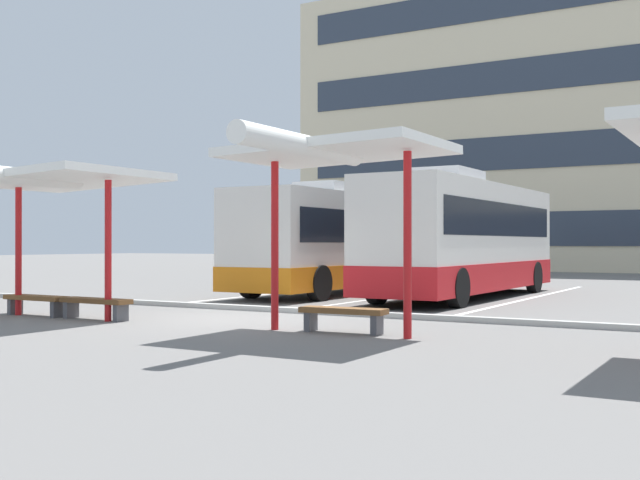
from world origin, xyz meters
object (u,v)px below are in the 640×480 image
(waiting_shelter_2, at_px, (331,155))
(bench_2, at_px, (36,301))
(coach_bus_0, at_px, (352,243))
(bench_3, at_px, (95,304))
(waiting_shelter_1, at_px, (51,182))
(coach_bus_1, at_px, (464,240))
(bench_4, at_px, (343,314))

(waiting_shelter_2, bearing_deg, bench_2, -179.35)
(coach_bus_0, xyz_separation_m, bench_3, (-0.30, -10.96, -1.28))
(waiting_shelter_1, bearing_deg, coach_bus_0, 83.97)
(coach_bus_1, bearing_deg, waiting_shelter_2, -83.44)
(waiting_shelter_1, height_order, bench_3, waiting_shelter_1)
(coach_bus_0, height_order, waiting_shelter_2, coach_bus_0)
(coach_bus_0, bearing_deg, bench_2, -100.81)
(coach_bus_1, relative_size, waiting_shelter_2, 2.34)
(bench_4, bearing_deg, bench_3, -174.77)
(coach_bus_1, distance_m, waiting_shelter_1, 11.85)
(bench_2, bearing_deg, bench_4, 4.14)
(coach_bus_0, distance_m, waiting_shelter_2, 12.23)
(coach_bus_0, xyz_separation_m, bench_2, (-2.10, -10.98, -1.28))
(coach_bus_0, bearing_deg, bench_4, -62.96)
(bench_3, bearing_deg, bench_2, -179.27)
(bench_4, bearing_deg, waiting_shelter_1, -172.12)
(coach_bus_0, height_order, bench_3, coach_bus_0)
(bench_2, height_order, waiting_shelter_2, waiting_shelter_2)
(coach_bus_1, xyz_separation_m, waiting_shelter_2, (1.15, -10.04, 1.44))
(coach_bus_0, distance_m, waiting_shelter_1, 11.48)
(bench_2, bearing_deg, waiting_shelter_1, -22.09)
(coach_bus_1, bearing_deg, bench_4, -83.14)
(bench_3, bearing_deg, waiting_shelter_2, 0.62)
(bench_4, bearing_deg, waiting_shelter_2, -90.00)
(bench_2, distance_m, bench_3, 1.80)
(waiting_shelter_1, relative_size, bench_4, 3.00)
(bench_2, height_order, bench_4, same)
(coach_bus_0, height_order, waiting_shelter_1, coach_bus_0)
(waiting_shelter_1, height_order, waiting_shelter_2, waiting_shelter_2)
(bench_2, distance_m, waiting_shelter_2, 7.94)
(waiting_shelter_1, relative_size, bench_3, 2.75)
(bench_3, bearing_deg, waiting_shelter_1, -156.66)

